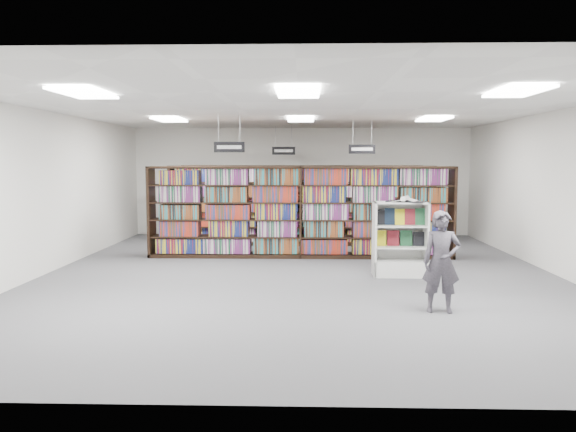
{
  "coord_description": "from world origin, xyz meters",
  "views": [
    {
      "loc": [
        0.09,
        -10.88,
        2.2
      ],
      "look_at": [
        -0.24,
        0.5,
        1.1
      ],
      "focal_mm": 35.0,
      "sensor_mm": 36.0,
      "label": 1
    }
  ],
  "objects_px": {
    "open_book": "(406,200)",
    "endcap_display": "(399,251)",
    "shopper": "(441,262)",
    "bookshelf_row_near": "(300,212)"
  },
  "relations": [
    {
      "from": "endcap_display",
      "to": "open_book",
      "type": "relative_size",
      "value": 1.78
    },
    {
      "from": "bookshelf_row_near",
      "to": "endcap_display",
      "type": "relative_size",
      "value": 4.86
    },
    {
      "from": "shopper",
      "to": "bookshelf_row_near",
      "type": "bearing_deg",
      "value": 120.2
    },
    {
      "from": "endcap_display",
      "to": "bookshelf_row_near",
      "type": "bearing_deg",
      "value": 133.16
    },
    {
      "from": "open_book",
      "to": "shopper",
      "type": "height_order",
      "value": "open_book"
    },
    {
      "from": "endcap_display",
      "to": "shopper",
      "type": "distance_m",
      "value": 2.66
    },
    {
      "from": "bookshelf_row_near",
      "to": "open_book",
      "type": "xyz_separation_m",
      "value": [
        2.03,
        -2.13,
        0.42
      ]
    },
    {
      "from": "open_book",
      "to": "shopper",
      "type": "xyz_separation_m",
      "value": [
        0.07,
        -2.59,
        -0.72
      ]
    },
    {
      "from": "open_book",
      "to": "endcap_display",
      "type": "bearing_deg",
      "value": 172.64
    },
    {
      "from": "endcap_display",
      "to": "open_book",
      "type": "height_order",
      "value": "open_book"
    }
  ]
}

